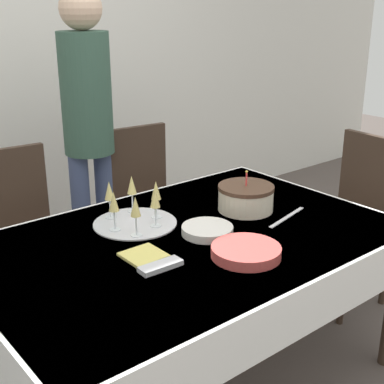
{
  "coord_description": "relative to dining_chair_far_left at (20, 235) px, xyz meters",
  "views": [
    {
      "loc": [
        -1.28,
        -1.59,
        1.65
      ],
      "look_at": [
        0.15,
        0.16,
        0.84
      ],
      "focal_mm": 50.0,
      "sensor_mm": 36.0,
      "label": 1
    }
  ],
  "objects": [
    {
      "name": "plate_stack_dessert",
      "position": [
        0.46,
        -0.93,
        0.21
      ],
      "size": [
        0.22,
        0.22,
        0.03
      ],
      "color": "silver",
      "rests_on": "dining_table"
    },
    {
      "name": "dining_table",
      "position": [
        0.38,
        -0.9,
        0.1
      ],
      "size": [
        1.76,
        1.17,
        0.72
      ],
      "color": "white",
      "rests_on": "ground_plane"
    },
    {
      "name": "champagne_tray",
      "position": [
        0.28,
        -0.65,
        0.27
      ],
      "size": [
        0.37,
        0.37,
        0.18
      ],
      "color": "silver",
      "rests_on": "dining_table"
    },
    {
      "name": "fork_pile",
      "position": [
        0.13,
        -1.06,
        0.21
      ],
      "size": [
        0.17,
        0.07,
        0.02
      ],
      "color": "silver",
      "rests_on": "dining_table"
    },
    {
      "name": "cake_knife",
      "position": [
        0.86,
        -1.03,
        0.2
      ],
      "size": [
        0.3,
        0.09,
        0.0
      ],
      "color": "silver",
      "rests_on": "dining_table"
    },
    {
      "name": "dining_chair_far_right",
      "position": [
        0.78,
        -0.0,
        0.0
      ],
      "size": [
        0.46,
        0.46,
        0.96
      ],
      "color": "#38281E",
      "rests_on": "ground_plane"
    },
    {
      "name": "person_standing",
      "position": [
        0.51,
        0.15,
        0.53
      ],
      "size": [
        0.28,
        0.28,
        1.73
      ],
      "color": "#3F4C72",
      "rests_on": "ground_plane"
    },
    {
      "name": "birthday_cake",
      "position": [
        0.78,
        -0.84,
        0.26
      ],
      "size": [
        0.26,
        0.26,
        0.2
      ],
      "color": "beige",
      "rests_on": "dining_table"
    },
    {
      "name": "dining_chair_far_left",
      "position": [
        0.0,
        0.0,
        0.0
      ],
      "size": [
        0.45,
        0.45,
        0.96
      ],
      "color": "#38281E",
      "rests_on": "ground_plane"
    },
    {
      "name": "napkin_pile",
      "position": [
        0.13,
        -0.94,
        0.2
      ],
      "size": [
        0.15,
        0.15,
        0.01
      ],
      "color": "#E0D166",
      "rests_on": "dining_table"
    },
    {
      "name": "dining_chair_right_end",
      "position": [
        1.59,
        -0.91,
        0.0
      ],
      "size": [
        0.45,
        0.45,
        0.96
      ],
      "color": "#38281E",
      "rests_on": "ground_plane"
    },
    {
      "name": "ground_plane",
      "position": [
        0.38,
        -0.9,
        -0.53
      ],
      "size": [
        12.0,
        12.0,
        0.0
      ],
      "primitive_type": "plane",
      "color": "#564C47"
    },
    {
      "name": "wall_back",
      "position": [
        0.38,
        0.95,
        0.82
      ],
      "size": [
        8.0,
        0.05,
        2.7
      ],
      "color": "silver",
      "rests_on": "ground_plane"
    },
    {
      "name": "plate_stack_main",
      "position": [
        0.44,
        -1.19,
        0.22
      ],
      "size": [
        0.27,
        0.27,
        0.04
      ],
      "color": "#CC4C47",
      "rests_on": "dining_table"
    }
  ]
}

